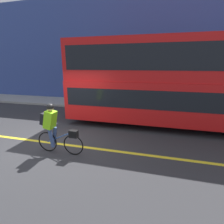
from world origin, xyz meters
TOP-DOWN VIEW (x-y plane):
  - ground_plane at (0.00, 0.00)m, footprint 80.00×80.00m
  - road_center_line at (0.00, -0.15)m, footprint 50.00×0.14m
  - sidewalk_curb at (0.00, 6.13)m, footprint 60.00×2.47m
  - building_facade at (0.00, 7.52)m, footprint 60.00×0.30m
  - bus at (4.06, 2.92)m, footprint 9.38×2.53m
  - cyclist_on_bike at (0.37, -0.71)m, footprint 1.56×0.32m
  - trash_bin at (0.17, 6.01)m, footprint 0.50×0.50m
  - street_sign_post at (1.50, 6.00)m, footprint 0.36×0.09m

SIDE VIEW (x-z plane):
  - ground_plane at x=0.00m, z-range 0.00..0.00m
  - road_center_line at x=0.00m, z-range 0.00..0.01m
  - sidewalk_curb at x=0.00m, z-range 0.00..0.14m
  - trash_bin at x=0.17m, z-range 0.14..1.00m
  - cyclist_on_bike at x=0.37m, z-range 0.06..1.65m
  - street_sign_post at x=1.50m, z-range 0.28..2.58m
  - bus at x=4.06m, z-range 0.21..3.97m
  - building_facade at x=0.00m, z-range 0.00..7.33m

